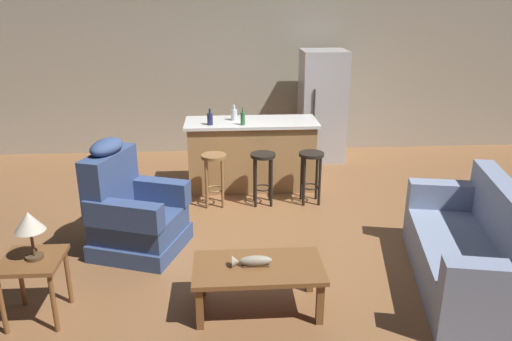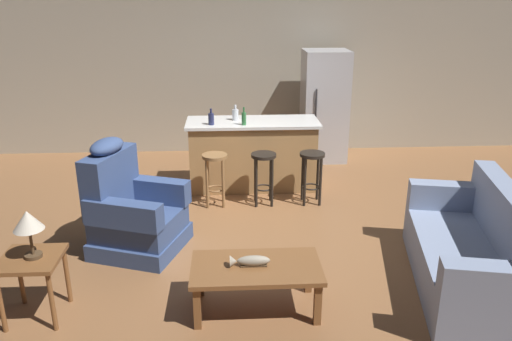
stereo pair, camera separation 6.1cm
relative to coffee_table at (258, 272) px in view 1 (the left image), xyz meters
The scene contains 16 objects.
ground_plane 1.61m from the coffee_table, 85.80° to the left, with size 12.00×12.00×0.00m.
back_wall 4.78m from the coffee_table, 88.59° to the left, with size 12.00×0.05×2.60m.
coffee_table is the anchor object (origin of this frame).
fish_figurine 0.11m from the coffee_table, behind, with size 0.34×0.10×0.10m.
couch 2.02m from the coffee_table, ahead, with size 1.21×2.03×0.94m.
recliner_near_lamp 1.71m from the coffee_table, 136.71° to the left, with size 1.07×1.07×1.20m.
end_table 1.85m from the coffee_table, behind, with size 0.48×0.48×0.56m.
table_lamp 1.88m from the coffee_table, behind, with size 0.24×0.24×0.41m.
kitchen_island 2.92m from the coffee_table, 87.74° to the left, with size 1.80×0.70×0.95m.
bar_stool_left 2.32m from the coffee_table, 99.78° to the left, with size 0.32×0.32×0.68m.
bar_stool_middle 2.30m from the coffee_table, 84.40° to the left, with size 0.32×0.32×0.68m.
bar_stool_right 2.44m from the coffee_table, 69.79° to the left, with size 0.32×0.32×0.68m.
refrigerator 4.35m from the coffee_table, 72.17° to the left, with size 0.70×0.69×1.76m.
bottle_tall_green 3.05m from the coffee_table, 92.25° to the left, with size 0.09×0.09×0.21m.
bottle_short_amber 2.79m from the coffee_table, 90.21° to the left, with size 0.06×0.06×0.24m.
bottle_wine_dark 2.85m from the coffee_table, 99.11° to the left, with size 0.08×0.08×0.22m.
Camera 1 is at (-0.38, -5.24, 2.58)m, focal length 35.00 mm.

